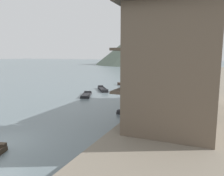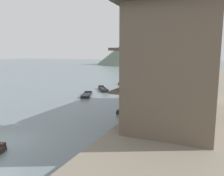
% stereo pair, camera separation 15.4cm
% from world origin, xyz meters
% --- Properties ---
extents(boat_moored_nearest, '(3.36, 4.15, 0.52)m').
position_xyz_m(boat_moored_nearest, '(-3.04, 21.38, 0.17)').
color(boat_moored_nearest, '#232326').
rests_on(boat_moored_nearest, ground).
extents(boat_moored_second, '(3.76, 5.26, 0.47)m').
position_xyz_m(boat_moored_second, '(-1.47, 30.37, 0.15)').
color(boat_moored_second, '#423328').
rests_on(boat_moored_second, ground).
extents(boat_moored_third, '(1.83, 4.19, 0.83)m').
position_xyz_m(boat_moored_third, '(4.73, 54.86, 0.31)').
color(boat_moored_third, brown).
rests_on(boat_moored_third, ground).
extents(boat_moored_far, '(2.08, 5.63, 0.81)m').
position_xyz_m(boat_moored_far, '(4.13, 18.89, 0.27)').
color(boat_moored_far, brown).
rests_on(boat_moored_far, ground).
extents(boat_midriver_drifting, '(1.18, 4.19, 0.48)m').
position_xyz_m(boat_midriver_drifting, '(3.80, 46.98, 0.16)').
color(boat_midriver_drifting, '#423328').
rests_on(boat_midriver_drifting, ground).
extents(boat_midriver_upstream, '(2.07, 5.17, 0.36)m').
position_xyz_m(boat_midriver_upstream, '(4.11, 37.49, 0.12)').
color(boat_midriver_upstream, brown).
rests_on(boat_midriver_upstream, ground).
extents(boat_upstream_distant, '(1.67, 5.84, 0.72)m').
position_xyz_m(boat_upstream_distant, '(4.89, 12.26, 0.23)').
color(boat_upstream_distant, '#232326').
rests_on(boat_upstream_distant, ground).
extents(boat_crossing_west, '(2.48, 4.00, 0.38)m').
position_xyz_m(boat_crossing_west, '(-3.12, 16.36, 0.13)').
color(boat_crossing_west, '#232326').
rests_on(boat_crossing_west, ground).
extents(house_waterfront_nearest, '(6.42, 5.76, 8.74)m').
position_xyz_m(house_waterfront_nearest, '(9.64, 5.22, 5.03)').
color(house_waterfront_nearest, brown).
rests_on(house_waterfront_nearest, riverbank_right).
extents(house_waterfront_second, '(5.18, 5.67, 6.14)m').
position_xyz_m(house_waterfront_second, '(9.02, 11.34, 3.73)').
color(house_waterfront_second, '#75604C').
rests_on(house_waterfront_second, riverbank_right).
extents(house_waterfront_tall, '(6.19, 5.74, 6.14)m').
position_xyz_m(house_waterfront_tall, '(9.53, 17.07, 3.73)').
color(house_waterfront_tall, gray).
rests_on(house_waterfront_tall, riverbank_right).
extents(mooring_post_dock_near, '(0.20, 0.20, 0.76)m').
position_xyz_m(mooring_post_dock_near, '(6.45, 5.32, 1.09)').
color(mooring_post_dock_near, '#473828').
rests_on(mooring_post_dock_near, riverbank_right).
extents(mooring_post_dock_mid, '(0.20, 0.20, 0.91)m').
position_xyz_m(mooring_post_dock_mid, '(6.45, 15.95, 1.17)').
color(mooring_post_dock_mid, '#473828').
rests_on(mooring_post_dock_mid, riverbank_right).
extents(mooring_post_dock_far, '(0.20, 0.20, 0.80)m').
position_xyz_m(mooring_post_dock_far, '(6.45, 26.79, 1.12)').
color(mooring_post_dock_far, '#473828').
rests_on(mooring_post_dock_far, riverbank_right).
extents(hill_far_west, '(62.51, 62.51, 24.59)m').
position_xyz_m(hill_far_west, '(-16.34, 112.41, 12.30)').
color(hill_far_west, '#5B6B5B').
rests_on(hill_far_west, ground).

